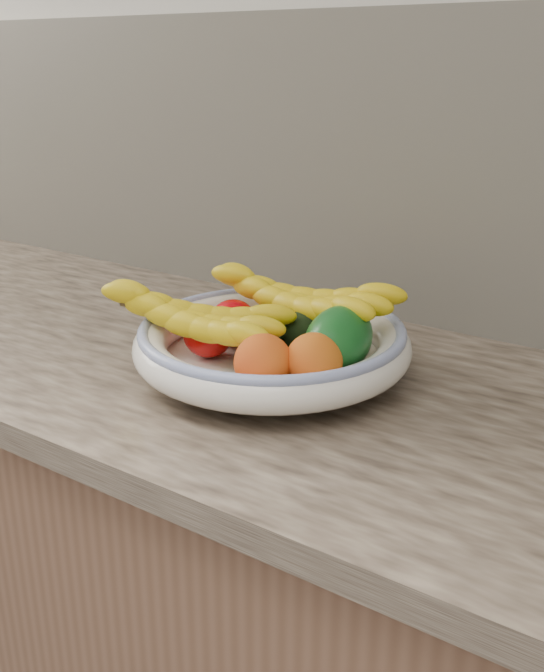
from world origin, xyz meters
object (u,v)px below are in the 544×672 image
(banana_bunch_back, at_px, (297,305))
(banana_bunch_front, at_px, (192,323))
(fruit_bowl, at_px, (272,344))
(green_mango, at_px, (338,340))

(banana_bunch_back, xyz_separation_m, banana_bunch_front, (-0.09, -0.13, -0.01))
(fruit_bowl, distance_m, green_mango, 0.11)
(green_mango, relative_size, banana_bunch_back, 0.40)
(fruit_bowl, xyz_separation_m, green_mango, (0.11, 0.00, 0.03))
(green_mango, bearing_deg, banana_bunch_front, -168.66)
(banana_bunch_back, bearing_deg, green_mango, -29.97)
(fruit_bowl, bearing_deg, banana_bunch_front, -142.85)
(fruit_bowl, bearing_deg, green_mango, 0.61)
(fruit_bowl, xyz_separation_m, banana_bunch_front, (-0.09, -0.07, 0.03))
(fruit_bowl, height_order, green_mango, green_mango)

